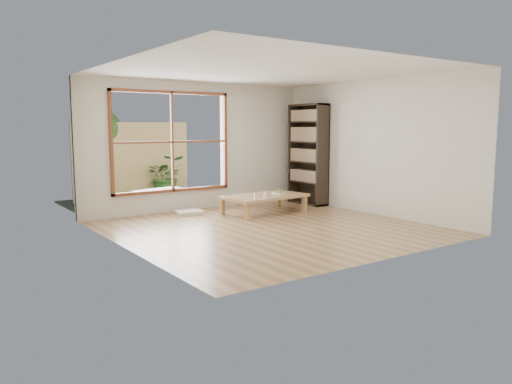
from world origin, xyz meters
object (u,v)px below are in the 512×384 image
(bookshelf, at_px, (308,154))
(garden_bench, at_px, (157,192))
(food_tray, at_px, (278,192))
(low_table, at_px, (264,197))

(bookshelf, bearing_deg, garden_bench, 152.05)
(garden_bench, bearing_deg, bookshelf, -41.66)
(bookshelf, distance_m, food_tray, 1.41)
(bookshelf, height_order, garden_bench, bookshelf)
(food_tray, height_order, garden_bench, food_tray)
(low_table, height_order, bookshelf, bookshelf)
(low_table, xyz_separation_m, bookshelf, (1.52, 0.45, 0.78))
(low_table, distance_m, garden_bench, 2.43)
(low_table, bearing_deg, bookshelf, 10.72)
(bookshelf, distance_m, garden_bench, 3.38)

